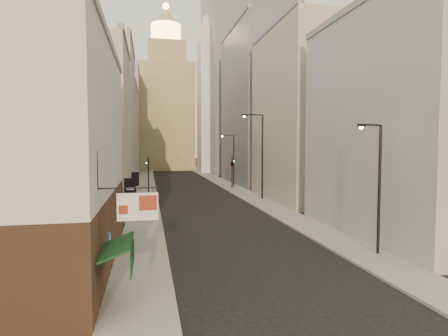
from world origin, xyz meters
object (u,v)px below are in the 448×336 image
white_tower (215,96)px  streetlamp_mid (260,151)px  traffic_light_left (148,169)px  streetlamp_far (232,158)px  clock_tower (167,105)px  streetlamp_near (377,182)px  traffic_light_right (232,163)px

white_tower → streetlamp_mid: 49.00m
white_tower → traffic_light_left: size_ratio=8.30×
streetlamp_far → traffic_light_left: bearing=-153.7°
clock_tower → traffic_light_left: size_ratio=8.98×
white_tower → streetlamp_mid: (-2.98, -47.22, -12.76)m
streetlamp_near → streetlamp_far: 37.06m
streetlamp_near → white_tower: bearing=67.7°
clock_tower → streetlamp_near: size_ratio=5.76×
clock_tower → streetlamp_far: (7.74, -47.38, -12.95)m
streetlamp_near → traffic_light_right: size_ratio=1.56×
clock_tower → traffic_light_left: bearing=-95.5°
streetlamp_far → white_tower: bearing=87.3°
clock_tower → streetlamp_mid: clock_tower is taller
clock_tower → streetlamp_near: 85.84m
streetlamp_near → streetlamp_far: streetlamp_far is taller
streetlamp_near → traffic_light_right: streetlamp_near is taller
traffic_light_right → streetlamp_mid: bearing=85.8°
streetlamp_near → streetlamp_mid: streetlamp_mid is taller
streetlamp_far → clock_tower: bearing=102.1°
streetlamp_far → traffic_light_left: size_ratio=1.64×
white_tower → traffic_light_left: bearing=-112.4°
clock_tower → traffic_light_left: clock_tower is taller
clock_tower → traffic_light_right: size_ratio=8.98×
white_tower → traffic_light_right: 38.76m
traffic_light_right → streetlamp_far: bearing=-112.2°
traffic_light_right → streetlamp_near: bearing=83.1°
streetlamp_near → traffic_light_right: 34.79m
white_tower → traffic_light_right: size_ratio=8.30×
streetlamp_mid → streetlamp_far: streetlamp_mid is taller
streetlamp_far → traffic_light_left: streetlamp_far is taller
traffic_light_left → traffic_light_right: size_ratio=1.00×
white_tower → streetlamp_far: size_ratio=5.06×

